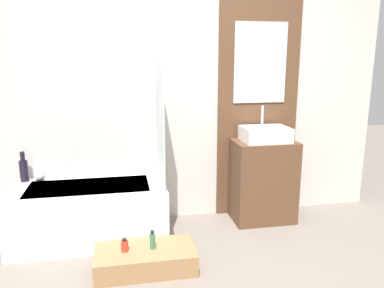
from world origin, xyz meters
name	(u,v)px	position (x,y,z in m)	size (l,w,h in m)	color
wall_tiled_back	(175,89)	(0.00, 1.58, 1.30)	(4.20, 0.06, 2.60)	beige
wall_wood_accent	(259,86)	(0.83, 1.53, 1.32)	(0.83, 0.04, 2.60)	brown
bathtub	(90,212)	(-0.83, 1.20, 0.25)	(1.33, 0.66, 0.50)	white
glass_shower_screen	(160,118)	(-0.20, 1.19, 1.08)	(0.01, 0.59, 1.17)	silver
wooden_step_bench	(145,259)	(-0.39, 0.60, 0.08)	(0.76, 0.39, 0.17)	#997047
vanity_cabinet	(263,181)	(0.83, 1.31, 0.40)	(0.60, 0.40, 0.81)	brown
sink	(265,134)	(0.83, 1.31, 0.88)	(0.44, 0.33, 0.33)	white
vase_tall_dark	(24,169)	(-1.41, 1.44, 0.61)	(0.07, 0.07, 0.28)	black
vase_round_light	(40,176)	(-1.28, 1.43, 0.55)	(0.10, 0.10, 0.10)	white
bottle_soap_primary	(125,246)	(-0.54, 0.60, 0.21)	(0.06, 0.06, 0.10)	red
bottle_soap_secondary	(152,241)	(-0.33, 0.60, 0.23)	(0.04, 0.04, 0.15)	#38704C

